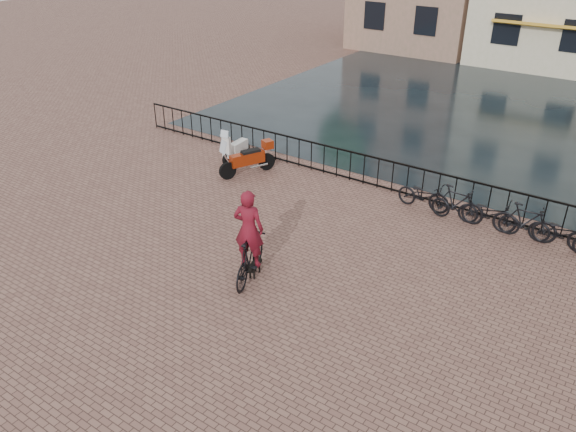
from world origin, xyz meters
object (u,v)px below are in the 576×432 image
Objects in this scene: dog at (255,267)px; motorcycle at (247,155)px; cyclist at (249,241)px; scooter at (236,142)px.

motorcycle is (-3.84, 4.59, 0.45)m from dog.
cyclist is 0.81m from dog.
cyclist is at bearing -112.32° from dog.
motorcycle is at bearing -38.76° from scooter.
motorcycle is (-3.82, 4.73, -0.34)m from cyclist.
scooter reaches higher than dog.
cyclist is 1.40× the size of motorcycle.
cyclist is at bearing -52.23° from scooter.
motorcycle reaches higher than dog.
cyclist reaches higher than dog.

